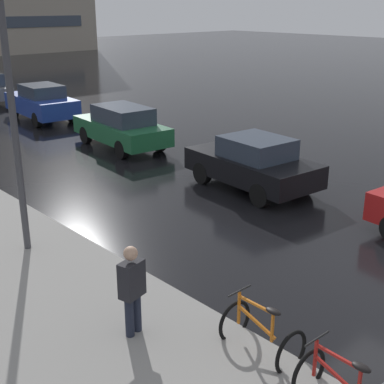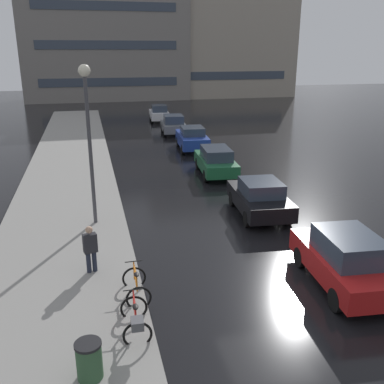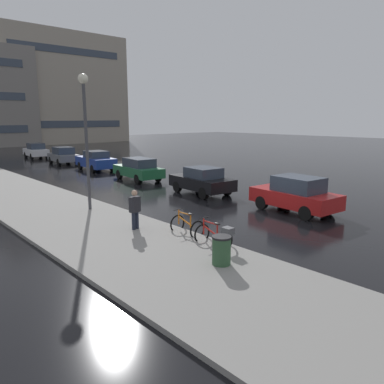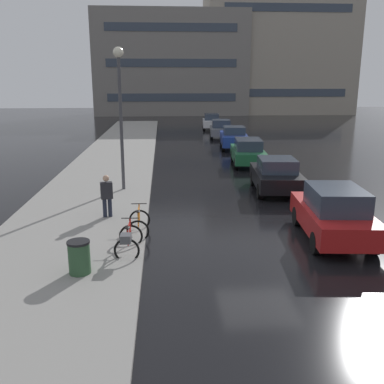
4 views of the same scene
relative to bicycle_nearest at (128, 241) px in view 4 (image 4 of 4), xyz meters
The scene contains 15 objects.
ground_plane 4.27m from the bicycle_nearest, 18.79° to the left, with size 140.00×140.00×0.00m, color black.
sidewalk_kerb 11.55m from the bicycle_nearest, 99.87° to the left, with size 4.80×60.00×0.14m, color gray.
bicycle_nearest is the anchor object (origin of this frame).
bicycle_second 1.71m from the bicycle_nearest, 83.27° to the left, with size 0.69×1.16×0.93m.
car_red 6.28m from the bicycle_nearest, ahead, with size 2.18×4.17×1.67m.
car_black 9.12m from the bicycle_nearest, 49.22° to the left, with size 2.22×4.08×1.53m.
car_green 14.51m from the bicycle_nearest, 65.83° to the left, with size 2.14×4.44×1.55m.
car_blue 20.66m from the bicycle_nearest, 72.63° to the left, with size 2.18×4.47×1.61m.
car_grey 26.40m from the bicycle_nearest, 76.79° to the left, with size 2.16×3.94×1.58m.
car_white 33.04m from the bicycle_nearest, 79.57° to the left, with size 2.01×3.89×1.60m.
pedestrian 3.48m from the bicycle_nearest, 106.36° to the left, with size 0.45×0.33×1.63m.
streetlamp 8.25m from the bicycle_nearest, 95.91° to the left, with size 0.44×0.44×6.13m.
trash_bin 1.67m from the bicycle_nearest, 131.17° to the right, with size 0.56×0.56×0.98m.
building_facade_main 54.73m from the bicycle_nearest, 87.46° to the left, with size 21.97×8.02×14.53m.
building_facade_side 59.79m from the bicycle_nearest, 71.68° to the left, with size 21.78×10.88×17.84m.
Camera 4 is at (-3.02, -12.55, 4.73)m, focal length 40.00 mm.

